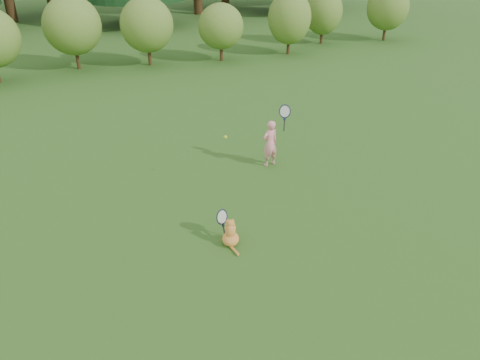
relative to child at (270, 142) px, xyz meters
name	(u,v)px	position (x,y,z in m)	size (l,w,h in m)	color
ground	(248,233)	(-1.71, -2.42, -0.59)	(100.00, 100.00, 0.00)	#1E4F16
shrub_row	(110,34)	(-1.71, 10.58, 0.81)	(28.00, 3.00, 2.80)	#506F22
child	(270,142)	(0.00, 0.00, 0.00)	(0.67, 0.46, 1.69)	pink
cat	(230,231)	(-2.13, -2.57, -0.33)	(0.50, 0.73, 0.71)	orange
tennis_ball	(225,137)	(-1.38, -0.58, 0.59)	(0.07, 0.07, 0.07)	#C8D118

